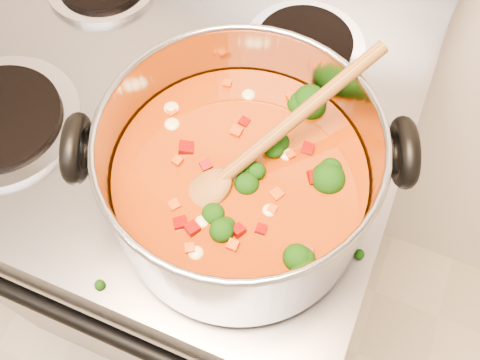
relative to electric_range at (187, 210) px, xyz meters
name	(u,v)px	position (x,y,z in m)	size (l,w,h in m)	color
electric_range	(187,210)	(0.00, 0.00, 0.00)	(0.73, 0.66, 1.08)	gray
stockpot	(240,180)	(0.19, -0.15, 0.54)	(0.36, 0.30, 0.18)	#9E9EA5
wooden_spoon	(250,156)	(0.19, -0.14, 0.58)	(0.17, 0.23, 0.11)	brown
cooktop_crumbs	(171,210)	(0.11, -0.18, 0.46)	(0.28, 0.34, 0.01)	black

